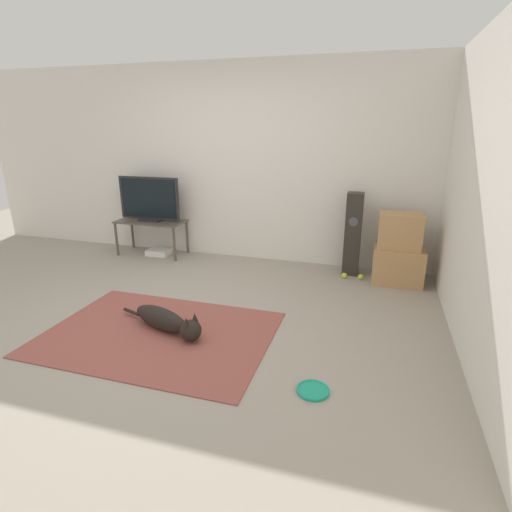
% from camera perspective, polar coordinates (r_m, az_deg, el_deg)
% --- Properties ---
extents(ground_plane, '(12.00, 12.00, 0.00)m').
position_cam_1_polar(ground_plane, '(3.94, -12.92, -8.97)').
color(ground_plane, '#9E9384').
extents(wall_back, '(8.00, 0.06, 2.55)m').
position_cam_1_polar(wall_back, '(5.45, -2.83, 12.97)').
color(wall_back, silver).
rests_on(wall_back, ground_plane).
extents(wall_right, '(0.06, 8.00, 2.55)m').
position_cam_1_polar(wall_right, '(3.15, 31.12, 6.62)').
color(wall_right, silver).
rests_on(wall_right, ground_plane).
extents(area_rug, '(1.98, 1.41, 0.01)m').
position_cam_1_polar(area_rug, '(3.72, -13.74, -10.70)').
color(area_rug, '#934C42').
rests_on(area_rug, ground_plane).
extents(dog, '(0.95, 0.40, 0.24)m').
position_cam_1_polar(dog, '(3.68, -12.51, -9.04)').
color(dog, black).
rests_on(dog, area_rug).
extents(frisbee, '(0.23, 0.23, 0.03)m').
position_cam_1_polar(frisbee, '(2.95, 8.10, -18.44)').
color(frisbee, '#199E7A').
rests_on(frisbee, ground_plane).
extents(cardboard_box_lower, '(0.57, 0.40, 0.42)m').
position_cam_1_polar(cardboard_box_lower, '(4.94, 19.59, -1.29)').
color(cardboard_box_lower, tan).
rests_on(cardboard_box_lower, ground_plane).
extents(cardboard_box_upper, '(0.47, 0.34, 0.40)m').
position_cam_1_polar(cardboard_box_upper, '(4.84, 19.88, 3.40)').
color(cardboard_box_upper, tan).
rests_on(cardboard_box_upper, cardboard_box_lower).
extents(floor_speaker, '(0.19, 0.20, 1.01)m').
position_cam_1_polar(floor_speaker, '(4.99, 13.67, 3.03)').
color(floor_speaker, '#2D2823').
rests_on(floor_speaker, ground_plane).
extents(tv_stand, '(0.97, 0.45, 0.49)m').
position_cam_1_polar(tv_stand, '(5.84, -14.75, 4.28)').
color(tv_stand, brown).
rests_on(tv_stand, ground_plane).
extents(tv, '(0.90, 0.20, 0.61)m').
position_cam_1_polar(tv, '(5.77, -15.02, 7.79)').
color(tv, '#232326').
rests_on(tv, tv_stand).
extents(tennis_ball_by_boxes, '(0.07, 0.07, 0.07)m').
position_cam_1_polar(tennis_ball_by_boxes, '(4.96, 12.50, -2.73)').
color(tennis_ball_by_boxes, '#C6E033').
rests_on(tennis_ball_by_boxes, ground_plane).
extents(tennis_ball_near_speaker, '(0.07, 0.07, 0.07)m').
position_cam_1_polar(tennis_ball_near_speaker, '(4.97, 14.72, -2.89)').
color(tennis_ball_near_speaker, '#C6E033').
rests_on(tennis_ball_near_speaker, ground_plane).
extents(game_console, '(0.32, 0.24, 0.08)m').
position_cam_1_polar(game_console, '(5.89, -13.71, 0.55)').
color(game_console, white).
rests_on(game_console, ground_plane).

